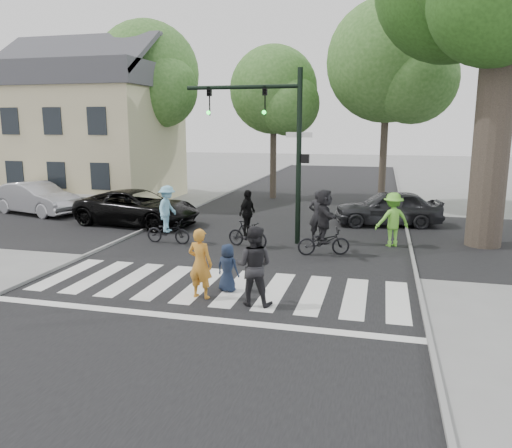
{
  "coord_description": "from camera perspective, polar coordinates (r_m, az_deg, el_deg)",
  "views": [
    {
      "loc": [
        4.0,
        -10.8,
        4.16
      ],
      "look_at": [
        0.5,
        3.0,
        1.3
      ],
      "focal_mm": 35.0,
      "sensor_mm": 36.0,
      "label": 1
    }
  ],
  "objects": [
    {
      "name": "car_silver",
      "position": [
        25.53,
        -23.82,
        2.72
      ],
      "size": [
        4.83,
        2.72,
        1.51
      ],
      "primitive_type": "imported",
      "rotation": [
        0.0,
        0.0,
        1.31
      ],
      "color": "#B3B3B9",
      "rests_on": "ground"
    },
    {
      "name": "cyclist_right",
      "position": [
        16.1,
        7.78,
        -0.24
      ],
      "size": [
        1.78,
        1.65,
        2.14
      ],
      "color": "black",
      "rests_on": "ground"
    },
    {
      "name": "bg_tree_0",
      "position": [
        32.2,
        -19.86,
        14.25
      ],
      "size": [
        5.46,
        5.2,
        8.97
      ],
      "color": "brown",
      "rests_on": "ground"
    },
    {
      "name": "bg_tree_3",
      "position": [
        26.22,
        15.51,
        17.06
      ],
      "size": [
        6.3,
        6.0,
        10.2
      ],
      "color": "brown",
      "rests_on": "ground"
    },
    {
      "name": "house",
      "position": [
        29.23,
        -18.07,
        10.11
      ],
      "size": [
        8.4,
        8.1,
        8.82
      ],
      "color": "beige",
      "rests_on": "ground"
    },
    {
      "name": "pedestrian_child",
      "position": [
        12.6,
        -3.27,
        -5.01
      ],
      "size": [
        0.68,
        0.53,
        1.23
      ],
      "primitive_type": "imported",
      "rotation": [
        0.0,
        0.0,
        2.89
      ],
      "color": "#1A263D",
      "rests_on": "ground"
    },
    {
      "name": "car_grey",
      "position": [
        21.45,
        14.85,
        1.81
      ],
      "size": [
        4.59,
        2.5,
        1.48
      ],
      "primitive_type": "imported",
      "rotation": [
        0.0,
        0.0,
        -1.39
      ],
      "color": "#2C2C2F",
      "rests_on": "ground"
    },
    {
      "name": "traffic_signal",
      "position": [
        17.39,
        2.16,
        10.5
      ],
      "size": [
        4.45,
        0.29,
        6.0
      ],
      "color": "black",
      "rests_on": "ground"
    },
    {
      "name": "crosswalk",
      "position": [
        12.83,
        -4.78,
        -7.56
      ],
      "size": [
        10.0,
        3.85,
        0.01
      ],
      "color": "silver",
      "rests_on": "ground"
    },
    {
      "name": "pedestrian_woman",
      "position": [
        12.11,
        -6.39,
        -4.52
      ],
      "size": [
        0.69,
        0.51,
        1.73
      ],
      "primitive_type": "imported",
      "rotation": [
        0.0,
        0.0,
        2.98
      ],
      "color": "orange",
      "rests_on": "ground"
    },
    {
      "name": "cyclist_left",
      "position": [
        17.8,
        -10.05,
        0.62
      ],
      "size": [
        1.65,
        1.08,
        2.07
      ],
      "color": "black",
      "rests_on": "ground"
    },
    {
      "name": "curb_right",
      "position": [
        16.36,
        17.47,
        -3.73
      ],
      "size": [
        0.1,
        70.0,
        0.1
      ],
      "primitive_type": "cube",
      "color": "gray",
      "rests_on": "ground"
    },
    {
      "name": "road_cross",
      "position": [
        19.67,
        2.17,
        -0.84
      ],
      "size": [
        70.0,
        10.0,
        0.01
      ],
      "primitive_type": "cube",
      "color": "black",
      "rests_on": "ground"
    },
    {
      "name": "bg_tree_2",
      "position": [
        28.06,
        2.45,
        14.67
      ],
      "size": [
        5.04,
        4.8,
        8.4
      ],
      "color": "brown",
      "rests_on": "ground"
    },
    {
      "name": "ground",
      "position": [
        12.25,
        -5.79,
        -8.56
      ],
      "size": [
        120.0,
        120.0,
        0.0
      ],
      "primitive_type": "plane",
      "color": "gray",
      "rests_on": "ground"
    },
    {
      "name": "bg_tree_1",
      "position": [
        29.3,
        -12.0,
        16.01
      ],
      "size": [
        6.09,
        5.8,
        9.8
      ],
      "color": "brown",
      "rests_on": "ground"
    },
    {
      "name": "bystander_dark",
      "position": [
        18.08,
        7.08,
        0.98
      ],
      "size": [
        0.7,
        0.47,
        1.86
      ],
      "primitive_type": "imported",
      "rotation": [
        0.0,
        0.0,
        3.1
      ],
      "color": "black",
      "rests_on": "ground"
    },
    {
      "name": "road_stem",
      "position": [
        16.82,
        0.02,
        -2.94
      ],
      "size": [
        10.0,
        70.0,
        0.01
      ],
      "primitive_type": "cube",
      "color": "black",
      "rests_on": "ground"
    },
    {
      "name": "car_suv",
      "position": [
        21.41,
        -13.37,
        1.84
      ],
      "size": [
        5.55,
        3.11,
        1.46
      ],
      "primitive_type": "imported",
      "rotation": [
        0.0,
        0.0,
        1.44
      ],
      "color": "black",
      "rests_on": "ground"
    },
    {
      "name": "pedestrian_adult",
      "position": [
        11.57,
        -0.27,
        -4.79
      ],
      "size": [
        0.92,
        0.72,
        1.88
      ],
      "primitive_type": "imported",
      "rotation": [
        0.0,
        0.0,
        3.14
      ],
      "color": "black",
      "rests_on": "ground"
    },
    {
      "name": "bystander_hivis",
      "position": [
        17.74,
        15.34,
        0.48
      ],
      "size": [
        1.39,
        1.14,
        1.88
      ],
      "primitive_type": "imported",
      "rotation": [
        0.0,
        0.0,
        3.57
      ],
      "color": "#75D83E",
      "rests_on": "ground"
    },
    {
      "name": "cyclist_mid",
      "position": [
        16.99,
        -0.99,
        0.0
      ],
      "size": [
        1.58,
        0.99,
        1.98
      ],
      "color": "black",
      "rests_on": "ground"
    },
    {
      "name": "curb_left",
      "position": [
        18.67,
        -15.19,
        -1.76
      ],
      "size": [
        0.1,
        70.0,
        0.1
      ],
      "primitive_type": "cube",
      "color": "gray",
      "rests_on": "ground"
    }
  ]
}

